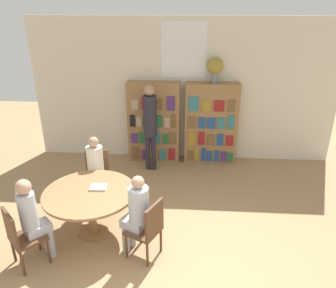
% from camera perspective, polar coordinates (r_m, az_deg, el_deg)
% --- Properties ---
extents(wall_back, '(6.40, 0.07, 3.00)m').
position_cam_1_polar(wall_back, '(7.00, 2.64, 9.18)').
color(wall_back, beige).
rests_on(wall_back, ground_plane).
extents(bookshelf_left, '(1.10, 0.34, 1.73)m').
position_cam_1_polar(bookshelf_left, '(7.05, -2.47, 3.81)').
color(bookshelf_left, olive).
rests_on(bookshelf_left, ground_plane).
extents(bookshelf_right, '(1.10, 0.34, 1.73)m').
position_cam_1_polar(bookshelf_right, '(7.02, 7.50, 3.54)').
color(bookshelf_right, olive).
rests_on(bookshelf_right, ground_plane).
extents(flower_vase, '(0.33, 0.33, 0.51)m').
position_cam_1_polar(flower_vase, '(6.72, 8.20, 13.17)').
color(flower_vase, slate).
rests_on(flower_vase, bookshelf_right).
extents(reading_table, '(1.33, 1.33, 0.73)m').
position_cam_1_polar(reading_table, '(4.94, -13.42, -9.08)').
color(reading_table, olive).
rests_on(reading_table, ground_plane).
extents(chair_near_camera, '(0.57, 0.57, 0.88)m').
position_cam_1_polar(chair_near_camera, '(4.74, -24.22, -14.32)').
color(chair_near_camera, brown).
rests_on(chair_near_camera, ground_plane).
extents(chair_left_side, '(0.46, 0.46, 0.88)m').
position_cam_1_polar(chair_left_side, '(5.87, -12.18, -4.97)').
color(chair_left_side, brown).
rests_on(chair_left_side, ground_plane).
extents(chair_far_side, '(0.54, 0.54, 0.88)m').
position_cam_1_polar(chair_far_side, '(4.48, -3.48, -14.29)').
color(chair_far_side, brown).
rests_on(chair_far_side, ground_plane).
extents(seated_reader_left, '(0.32, 0.40, 1.22)m').
position_cam_1_polar(seated_reader_left, '(5.62, -12.53, -3.97)').
color(seated_reader_left, silver).
rests_on(seated_reader_left, ground_plane).
extents(seated_reader_right, '(0.41, 0.38, 1.21)m').
position_cam_1_polar(seated_reader_right, '(4.45, -5.51, -11.47)').
color(seated_reader_right, '#B2B7C6').
rests_on(seated_reader_right, ground_plane).
extents(seated_reader_back, '(0.38, 0.39, 1.24)m').
position_cam_1_polar(seated_reader_back, '(4.65, -22.49, -11.50)').
color(seated_reader_back, '#B2B7C6').
rests_on(seated_reader_back, ground_plane).
extents(librarian_standing, '(0.27, 0.54, 1.79)m').
position_cam_1_polar(librarian_standing, '(6.50, -3.13, 4.21)').
color(librarian_standing, '#28232D').
rests_on(librarian_standing, ground_plane).
extents(open_book_on_table, '(0.24, 0.18, 0.03)m').
position_cam_1_polar(open_book_on_table, '(4.93, -12.02, -7.38)').
color(open_book_on_table, silver).
rests_on(open_book_on_table, reading_table).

